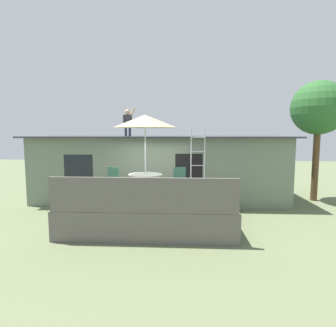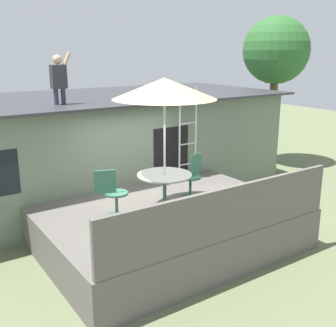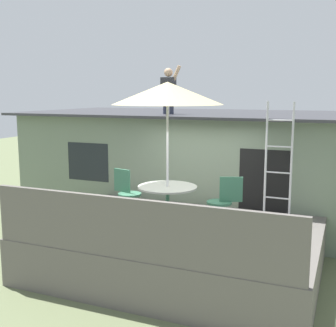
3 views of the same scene
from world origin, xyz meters
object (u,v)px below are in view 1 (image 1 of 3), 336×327
patio_table (145,179)px  step_ladder (198,158)px  patio_chair_right (176,182)px  patio_umbrella (145,121)px  person_figure (128,121)px  patio_chair_left (117,182)px  backyard_tree (319,109)px

patio_table → step_ladder: size_ratio=0.47×
patio_table → step_ladder: step_ladder is taller
patio_table → patio_chair_right: bearing=20.0°
patio_umbrella → person_figure: bearing=112.1°
step_ladder → person_figure: size_ratio=1.98×
patio_umbrella → person_figure: size_ratio=2.29×
patio_chair_left → patio_chair_right: 1.88m
patio_umbrella → step_ladder: bearing=42.1°
patio_umbrella → patio_chair_left: (-0.96, 0.30, -1.89)m
step_ladder → backyard_tree: size_ratio=0.45×
patio_table → patio_umbrella: (0.00, -0.00, 1.76)m
person_figure → patio_chair_left: (0.06, -2.23, -2.03)m
patio_table → patio_chair_right: size_ratio=1.13×
step_ladder → patio_table: bearing=-137.9°
person_figure → patio_table: bearing=-67.9°
patio_umbrella → person_figure: person_figure is taller
patio_chair_left → backyard_tree: 8.54m
person_figure → patio_chair_left: size_ratio=1.21×
person_figure → patio_chair_right: bearing=-48.4°
step_ladder → backyard_tree: backyard_tree is taller
patio_table → person_figure: size_ratio=0.94×
patio_chair_left → patio_chair_right: same height
patio_table → patio_chair_left: 1.01m
patio_table → patio_chair_right: patio_chair_right is taller
patio_umbrella → patio_table: bearing=153.4°
patio_chair_right → backyard_tree: (5.69, 3.00, 2.51)m
patio_chair_right → backyard_tree: bearing=-172.2°
step_ladder → patio_chair_right: step_ladder is taller
patio_chair_right → patio_chair_left: bearing=-18.8°
patio_table → person_figure: (-1.03, 2.53, 1.90)m
backyard_tree → patio_chair_left: bearing=-158.1°
step_ladder → patio_chair_left: step_ladder is taller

